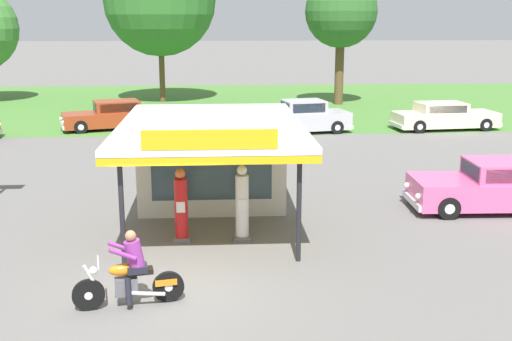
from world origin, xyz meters
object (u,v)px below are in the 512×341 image
at_px(featured_classic_sedan, 496,187).
at_px(bystander_strolling_foreground, 269,135).
at_px(parked_car_back_row_centre_left, 300,118).
at_px(motorcycle_with_rider, 130,275).
at_px(gas_pump_offside, 242,206).
at_px(parked_car_back_row_right, 113,116).
at_px(parked_car_back_row_far_left, 444,117).
at_px(gas_pump_nearside, 181,208).

height_order(featured_classic_sedan, bystander_strolling_foreground, bystander_strolling_foreground).
height_order(featured_classic_sedan, parked_car_back_row_centre_left, parked_car_back_row_centre_left).
relative_size(featured_classic_sedan, bystander_strolling_foreground, 2.90).
bearing_deg(motorcycle_with_rider, featured_classic_sedan, 30.82).
distance_m(gas_pump_offside, parked_car_back_row_right, 18.51).
bearing_deg(parked_car_back_row_right, featured_classic_sedan, -48.31).
xyz_separation_m(motorcycle_with_rider, parked_car_back_row_right, (-3.58, 21.36, 0.02)).
xyz_separation_m(gas_pump_offside, featured_classic_sedan, (7.70, 2.18, -0.21)).
height_order(parked_car_back_row_far_left, parked_car_back_row_right, parked_car_back_row_right).
xyz_separation_m(gas_pump_nearside, parked_car_back_row_right, (-4.40, 17.52, -0.20)).
relative_size(motorcycle_with_rider, bystander_strolling_foreground, 1.24).
distance_m(gas_pump_nearside, parked_car_back_row_far_left, 20.64).
xyz_separation_m(motorcycle_with_rider, parked_car_back_row_far_left, (13.51, 20.11, 0.00)).
distance_m(gas_pump_offside, parked_car_back_row_centre_left, 16.19).
bearing_deg(gas_pump_offside, parked_car_back_row_centre_left, 77.32).
bearing_deg(featured_classic_sedan, bystander_strolling_foreground, 128.46).
bearing_deg(parked_car_back_row_far_left, gas_pump_nearside, -127.95).
xyz_separation_m(gas_pump_offside, parked_car_back_row_centre_left, (3.55, 15.79, -0.18)).
bearing_deg(parked_car_back_row_centre_left, featured_classic_sedan, -73.07).
bearing_deg(motorcycle_with_rider, parked_car_back_row_centre_left, 73.16).
distance_m(parked_car_back_row_far_left, parked_car_back_row_right, 17.14).
height_order(parked_car_back_row_centre_left, parked_car_back_row_far_left, parked_car_back_row_centre_left).
relative_size(parked_car_back_row_far_left, parked_car_back_row_right, 1.03).
bearing_deg(parked_car_back_row_right, gas_pump_nearside, -75.89).
distance_m(gas_pump_offside, parked_car_back_row_far_left, 19.72).
distance_m(featured_classic_sedan, bystander_strolling_foreground, 9.91).
height_order(gas_pump_offside, parked_car_back_row_far_left, gas_pump_offside).
distance_m(motorcycle_with_rider, parked_car_back_row_far_left, 24.23).
relative_size(gas_pump_nearside, motorcycle_with_rider, 0.87).
relative_size(gas_pump_offside, parked_car_back_row_far_left, 0.35).
relative_size(parked_car_back_row_centre_left, parked_car_back_row_right, 1.01).
relative_size(featured_classic_sedan, parked_car_back_row_centre_left, 0.94).
bearing_deg(parked_car_back_row_right, gas_pump_offside, -71.19).
bearing_deg(featured_classic_sedan, parked_car_back_row_far_left, 76.32).
height_order(featured_classic_sedan, parked_car_back_row_right, featured_classic_sedan).
height_order(motorcycle_with_rider, featured_classic_sedan, motorcycle_with_rider).
height_order(motorcycle_with_rider, parked_car_back_row_right, motorcycle_with_rider).
relative_size(parked_car_back_row_centre_left, parked_car_back_row_far_left, 0.97).
relative_size(gas_pump_nearside, bystander_strolling_foreground, 1.09).
xyz_separation_m(gas_pump_nearside, parked_car_back_row_far_left, (12.69, 16.28, -0.22)).
height_order(parked_car_back_row_centre_left, parked_car_back_row_right, parked_car_back_row_centre_left).
bearing_deg(bystander_strolling_foreground, featured_classic_sedan, -51.54).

